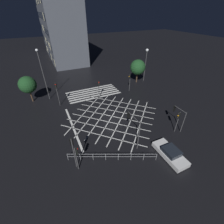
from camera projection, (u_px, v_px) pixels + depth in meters
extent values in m
plane|color=black|center=(112.00, 116.00, 25.09)|extent=(200.00, 200.00, 0.00)
cube|color=silver|center=(97.00, 97.00, 30.42)|extent=(10.91, 0.50, 0.01)
cube|color=silver|center=(95.00, 96.00, 31.09)|extent=(10.91, 0.50, 0.01)
cube|color=silver|center=(94.00, 94.00, 31.76)|extent=(10.91, 0.50, 0.01)
cube|color=silver|center=(93.00, 92.00, 32.43)|extent=(10.91, 0.50, 0.01)
cube|color=silver|center=(91.00, 90.00, 33.10)|extent=(10.91, 0.50, 0.01)
cube|color=silver|center=(90.00, 89.00, 33.77)|extent=(10.91, 0.50, 0.01)
cube|color=silver|center=(86.00, 111.00, 26.44)|extent=(9.53, 9.53, 0.01)
cube|color=silver|center=(120.00, 102.00, 28.85)|extent=(9.53, 9.53, 0.01)
cube|color=silver|center=(95.00, 113.00, 25.99)|extent=(9.53, 9.53, 0.01)
cube|color=silver|center=(118.00, 107.00, 27.60)|extent=(9.53, 9.53, 0.01)
cube|color=silver|center=(103.00, 114.00, 25.54)|extent=(9.53, 9.53, 0.01)
cube|color=silver|center=(115.00, 111.00, 26.34)|extent=(9.53, 9.53, 0.01)
cube|color=silver|center=(112.00, 116.00, 25.09)|extent=(9.53, 9.53, 0.01)
cube|color=silver|center=(112.00, 116.00, 25.09)|extent=(9.53, 9.53, 0.01)
cube|color=silver|center=(121.00, 118.00, 24.64)|extent=(9.53, 9.53, 0.01)
cube|color=silver|center=(109.00, 122.00, 23.83)|extent=(9.53, 9.53, 0.01)
cube|color=silver|center=(131.00, 120.00, 24.19)|extent=(9.53, 9.53, 0.01)
cube|color=silver|center=(105.00, 128.00, 22.58)|extent=(9.53, 9.53, 0.01)
cube|color=silver|center=(141.00, 122.00, 23.74)|extent=(9.53, 9.53, 0.01)
cube|color=silver|center=(101.00, 135.00, 21.33)|extent=(9.53, 9.53, 0.01)
cube|color=silver|center=(73.00, 127.00, 22.78)|extent=(0.30, 10.91, 0.01)
cube|color=#4C515B|center=(59.00, 24.00, 49.79)|extent=(10.00, 29.85, 21.69)
cube|color=black|center=(46.00, 46.00, 62.76)|extent=(0.06, 1.40, 1.80)
cube|color=beige|center=(47.00, 48.00, 59.98)|extent=(0.06, 1.40, 1.80)
cube|color=beige|center=(48.00, 50.00, 57.20)|extent=(0.06, 1.40, 1.80)
cube|color=black|center=(49.00, 52.00, 54.42)|extent=(0.06, 1.40, 1.80)
cube|color=black|center=(50.00, 54.00, 51.64)|extent=(0.06, 1.40, 1.80)
cube|color=beige|center=(51.00, 57.00, 48.86)|extent=(0.06, 1.40, 1.80)
cube|color=black|center=(53.00, 60.00, 46.08)|extent=(0.06, 1.40, 1.80)
cube|color=beige|center=(55.00, 63.00, 43.30)|extent=(0.06, 1.40, 1.80)
cube|color=black|center=(43.00, 36.00, 60.64)|extent=(0.06, 1.40, 1.80)
cube|color=black|center=(44.00, 38.00, 57.86)|extent=(0.06, 1.40, 1.80)
cube|color=beige|center=(45.00, 39.00, 55.08)|extent=(0.06, 1.40, 1.80)
cube|color=beige|center=(46.00, 41.00, 52.30)|extent=(0.06, 1.40, 1.80)
cube|color=black|center=(47.00, 42.00, 49.52)|extent=(0.06, 1.40, 1.80)
cube|color=beige|center=(49.00, 44.00, 46.74)|extent=(0.06, 1.40, 1.80)
cube|color=beige|center=(50.00, 47.00, 43.96)|extent=(0.06, 1.40, 1.80)
cube|color=black|center=(52.00, 49.00, 41.18)|extent=(0.06, 1.40, 1.80)
cube|color=black|center=(41.00, 26.00, 58.52)|extent=(0.06, 1.40, 1.80)
cube|color=black|center=(42.00, 27.00, 55.74)|extent=(0.06, 1.40, 1.80)
cube|color=beige|center=(43.00, 27.00, 52.96)|extent=(0.06, 1.40, 1.80)
cube|color=beige|center=(43.00, 29.00, 50.18)|extent=(0.06, 1.40, 1.80)
cube|color=black|center=(44.00, 30.00, 47.40)|extent=(0.06, 1.40, 1.80)
cube|color=black|center=(46.00, 31.00, 44.62)|extent=(0.06, 1.40, 1.80)
cube|color=black|center=(47.00, 32.00, 41.85)|extent=(0.06, 1.40, 1.80)
cube|color=black|center=(48.00, 34.00, 39.07)|extent=(0.06, 1.40, 1.80)
cube|color=black|center=(38.00, 14.00, 56.40)|extent=(0.06, 1.40, 1.80)
cube|color=black|center=(39.00, 15.00, 53.62)|extent=(0.06, 1.40, 1.80)
cube|color=black|center=(40.00, 15.00, 50.84)|extent=(0.06, 1.40, 1.80)
cube|color=black|center=(40.00, 15.00, 48.06)|extent=(0.06, 1.40, 1.80)
cube|color=black|center=(41.00, 16.00, 45.29)|extent=(0.06, 1.40, 1.80)
cube|color=black|center=(42.00, 16.00, 42.51)|extent=(0.06, 1.40, 1.80)
cube|color=beige|center=(43.00, 17.00, 39.73)|extent=(0.06, 1.40, 1.80)
cube|color=black|center=(45.00, 17.00, 36.95)|extent=(0.06, 1.40, 1.80)
cube|color=black|center=(35.00, 2.00, 54.28)|extent=(0.06, 1.40, 1.80)
cube|color=black|center=(36.00, 2.00, 51.50)|extent=(0.06, 1.40, 1.80)
cube|color=beige|center=(37.00, 1.00, 48.72)|extent=(0.06, 1.40, 1.80)
cube|color=black|center=(37.00, 1.00, 45.95)|extent=(0.06, 1.40, 1.80)
cube|color=beige|center=(38.00, 0.00, 43.17)|extent=(0.06, 1.40, 1.80)
cube|color=black|center=(39.00, 0.00, 40.39)|extent=(0.06, 1.40, 1.80)
cylinder|color=#424244|center=(183.00, 122.00, 20.96)|extent=(0.11, 0.11, 3.45)
cylinder|color=#424244|center=(181.00, 109.00, 20.83)|extent=(0.09, 2.05, 0.09)
cube|color=black|center=(174.00, 108.00, 21.85)|extent=(0.28, 0.16, 0.90)
sphere|color=red|center=(174.00, 106.00, 21.76)|extent=(0.18, 0.18, 0.18)
sphere|color=black|center=(174.00, 108.00, 21.93)|extent=(0.18, 0.18, 0.18)
sphere|color=black|center=(173.00, 110.00, 22.10)|extent=(0.18, 0.18, 0.18)
cube|color=black|center=(175.00, 109.00, 21.78)|extent=(0.36, 0.02, 0.98)
cylinder|color=#424244|center=(130.00, 83.00, 31.96)|extent=(0.11, 0.11, 3.77)
cube|color=black|center=(130.00, 76.00, 31.13)|extent=(0.16, 0.28, 0.90)
sphere|color=black|center=(129.00, 75.00, 30.92)|extent=(0.18, 0.18, 0.18)
sphere|color=orange|center=(129.00, 77.00, 31.09)|extent=(0.18, 0.18, 0.18)
sphere|color=black|center=(129.00, 78.00, 31.26)|extent=(0.18, 0.18, 0.18)
cube|color=black|center=(130.00, 76.00, 31.16)|extent=(0.02, 0.36, 0.98)
cylinder|color=#424244|center=(177.00, 122.00, 21.07)|extent=(0.11, 0.11, 3.38)
cube|color=black|center=(179.00, 115.00, 20.35)|extent=(0.16, 0.28, 0.90)
sphere|color=black|center=(179.00, 114.00, 20.14)|extent=(0.18, 0.18, 0.18)
sphere|color=orange|center=(178.00, 116.00, 20.31)|extent=(0.18, 0.18, 0.18)
sphere|color=black|center=(178.00, 117.00, 20.48)|extent=(0.18, 0.18, 0.18)
cube|color=black|center=(179.00, 115.00, 20.38)|extent=(0.02, 0.36, 0.98)
cylinder|color=#424244|center=(58.00, 95.00, 26.63)|extent=(0.11, 0.11, 4.51)
cube|color=black|center=(56.00, 86.00, 25.53)|extent=(0.28, 0.16, 0.90)
sphere|color=red|center=(55.00, 85.00, 25.28)|extent=(0.18, 0.18, 0.18)
sphere|color=black|center=(56.00, 86.00, 25.45)|extent=(0.18, 0.18, 0.18)
sphere|color=black|center=(56.00, 88.00, 25.62)|extent=(0.18, 0.18, 0.18)
cube|color=black|center=(56.00, 86.00, 25.60)|extent=(0.36, 0.02, 0.98)
cylinder|color=#424244|center=(77.00, 159.00, 15.90)|extent=(0.11, 0.11, 3.35)
cube|color=black|center=(76.00, 151.00, 15.29)|extent=(0.16, 0.28, 0.90)
sphere|color=red|center=(77.00, 149.00, 15.15)|extent=(0.18, 0.18, 0.18)
sphere|color=black|center=(78.00, 151.00, 15.32)|extent=(0.18, 0.18, 0.18)
sphere|color=black|center=(78.00, 153.00, 15.49)|extent=(0.18, 0.18, 0.18)
cube|color=black|center=(76.00, 151.00, 15.25)|extent=(0.02, 0.36, 0.98)
cylinder|color=#424244|center=(99.00, 90.00, 29.23)|extent=(0.11, 0.11, 3.66)
cube|color=black|center=(99.00, 84.00, 28.38)|extent=(0.28, 0.16, 0.90)
sphere|color=red|center=(99.00, 82.00, 28.12)|extent=(0.18, 0.18, 0.18)
sphere|color=black|center=(99.00, 84.00, 28.29)|extent=(0.18, 0.18, 0.18)
sphere|color=black|center=(99.00, 85.00, 28.46)|extent=(0.18, 0.18, 0.18)
cube|color=black|center=(99.00, 83.00, 28.44)|extent=(0.36, 0.02, 0.98)
cylinder|color=#424244|center=(139.00, 136.00, 18.12)|extent=(0.11, 0.11, 4.22)
cylinder|color=#424244|center=(134.00, 117.00, 17.98)|extent=(0.09, 2.63, 0.09)
cube|color=black|center=(128.00, 115.00, 19.22)|extent=(0.28, 0.16, 0.90)
sphere|color=red|center=(128.00, 112.00, 19.13)|extent=(0.18, 0.18, 0.18)
sphere|color=black|center=(128.00, 114.00, 19.30)|extent=(0.18, 0.18, 0.18)
sphere|color=black|center=(128.00, 116.00, 19.47)|extent=(0.18, 0.18, 0.18)
cube|color=black|center=(129.00, 115.00, 19.15)|extent=(0.36, 0.02, 0.98)
cylinder|color=#424244|center=(74.00, 154.00, 15.84)|extent=(0.11, 0.11, 4.34)
cube|color=black|center=(71.00, 142.00, 14.99)|extent=(0.28, 0.16, 0.90)
sphere|color=black|center=(71.00, 139.00, 14.91)|extent=(0.18, 0.18, 0.18)
sphere|color=orange|center=(71.00, 141.00, 15.08)|extent=(0.18, 0.18, 0.18)
sphere|color=black|center=(72.00, 143.00, 15.25)|extent=(0.18, 0.18, 0.18)
cube|color=black|center=(72.00, 142.00, 14.93)|extent=(0.36, 0.02, 0.98)
cylinder|color=#424244|center=(145.00, 67.00, 35.69)|extent=(0.14, 0.14, 7.04)
sphere|color=white|center=(147.00, 50.00, 33.58)|extent=(0.63, 0.63, 0.63)
cylinder|color=#424244|center=(44.00, 77.00, 27.37)|extent=(0.14, 0.14, 9.09)
sphere|color=white|center=(37.00, 50.00, 24.72)|extent=(0.46, 0.46, 0.46)
cylinder|color=#473323|center=(31.00, 96.00, 28.57)|extent=(0.25, 0.25, 2.29)
sphere|color=#19421E|center=(28.00, 85.00, 27.26)|extent=(3.11, 3.11, 3.11)
cylinder|color=#473323|center=(137.00, 77.00, 36.28)|extent=(0.29, 0.29, 2.32)
sphere|color=#19421E|center=(138.00, 67.00, 34.88)|extent=(3.51, 3.51, 3.51)
cube|color=silver|center=(170.00, 154.00, 17.96)|extent=(1.87, 4.49, 0.59)
cube|color=black|center=(171.00, 151.00, 17.56)|extent=(1.65, 1.89, 0.53)
sphere|color=white|center=(154.00, 143.00, 19.43)|extent=(0.16, 0.16, 0.16)
sphere|color=white|center=(161.00, 141.00, 19.83)|extent=(0.16, 0.16, 0.16)
cylinder|color=black|center=(157.00, 149.00, 18.80)|extent=(0.20, 0.65, 0.65)
cylinder|color=black|center=(167.00, 145.00, 19.38)|extent=(0.20, 0.65, 0.65)
cylinder|color=black|center=(173.00, 166.00, 16.73)|extent=(0.20, 0.65, 0.65)
cylinder|color=black|center=(183.00, 161.00, 17.30)|extent=(0.20, 0.65, 0.65)
cylinder|color=#9EA0A5|center=(68.00, 157.00, 17.53)|extent=(0.05, 0.05, 1.05)
cylinder|color=#9EA0A5|center=(80.00, 157.00, 17.53)|extent=(0.05, 0.05, 1.05)
cylinder|color=#9EA0A5|center=(93.00, 157.00, 17.53)|extent=(0.05, 0.05, 1.05)
cylinder|color=#9EA0A5|center=(106.00, 157.00, 17.53)|extent=(0.05, 0.05, 1.05)
cylinder|color=#9EA0A5|center=(118.00, 157.00, 17.53)|extent=(0.05, 0.05, 1.05)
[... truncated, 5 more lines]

